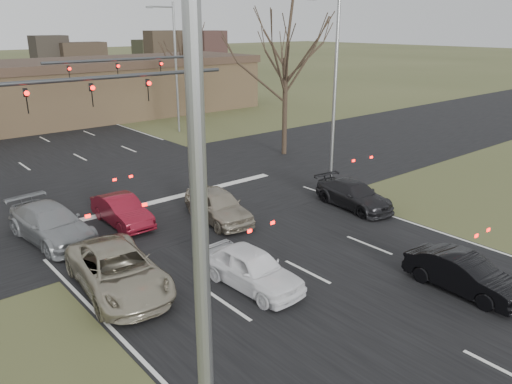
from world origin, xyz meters
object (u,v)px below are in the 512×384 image
Objects in this scene: streetlight_right_far at (174,61)px; car_red_ahead at (122,211)px; mast_arm_near at (44,110)px; building at (37,93)px; car_silver_suv at (118,270)px; car_silver_ahead at (218,205)px; streetlight_right_near at (333,80)px; car_charcoal_sedan at (354,195)px; car_white_sedan at (252,268)px; car_black_hatch at (463,274)px; car_grey_ahead at (51,224)px; streetlight_left at (216,292)px; mast_arm_far at (165,75)px.

streetlight_right_far is 2.61× the size of car_red_ahead.
building is at bearing 73.87° from mast_arm_near.
car_silver_ahead reaches higher than car_silver_suv.
streetlight_right_near is 2.33× the size of car_charcoal_sedan.
car_charcoal_sedan is 1.12× the size of car_red_ahead.
car_silver_suv reaches higher than car_white_sedan.
car_white_sedan is (3.09, -9.49, -4.40)m from mast_arm_near.
car_black_hatch is at bearing -102.65° from streetlight_right_far.
mast_arm_near is 3.17× the size of car_black_hatch.
car_white_sedan is 0.93× the size of car_charcoal_sedan.
streetlight_right_far reaches higher than car_charcoal_sedan.
building is at bearing 82.71° from car_silver_suv.
mast_arm_near is at bearing 156.77° from car_charcoal_sedan.
car_grey_ahead is (-0.73, -1.36, -4.35)m from mast_arm_near.
streetlight_right_near is (17.64, 14.00, 0.00)m from streetlight_left.
streetlight_right_far is 20.48m from car_red_ahead.
mast_arm_far is 1.11× the size of streetlight_left.
mast_arm_far is 21.04m from car_silver_suv.
car_white_sedan is at bearing 48.32° from streetlight_left.
car_silver_ahead is at bearing 31.58° from car_silver_suv.
streetlight_left is 1.94× the size of car_silver_suv.
building reaches higher than car_red_ahead.
mast_arm_near reaches higher than car_grey_ahead.
streetlight_right_far is at bearing 60.54° from car_silver_suv.
car_red_ahead is (-5.00, -26.59, -2.03)m from building.
mast_arm_far is at bearing 60.94° from streetlight_left.
car_red_ahead is at bearing 69.31° from streetlight_left.
streetlight_right_near is (2.64, -13.00, 0.57)m from mast_arm_far.
streetlight_right_near is 2.36× the size of car_silver_ahead.
building is at bearing 104.63° from car_charcoal_sedan.
streetlight_right_near reaches higher than car_white_sedan.
car_silver_suv is 1.04× the size of car_grey_ahead.
mast_arm_far reaches higher than car_silver_ahead.
car_silver_suv is (-14.97, -20.86, -4.87)m from streetlight_right_far.
car_black_hatch is at bearing -61.32° from car_grey_ahead.
car_black_hatch is (8.23, -14.17, -4.44)m from mast_arm_near.
building is 28.97m from streetlight_right_near.
car_grey_ahead is at bearing 99.42° from car_silver_suv.
car_charcoal_sedan is (-2.32, -3.71, -4.96)m from streetlight_right_near.
streetlight_left is 11.69m from car_silver_suv.
mast_arm_far is 2.91× the size of car_black_hatch.
car_red_ahead is (-12.32, -15.59, -4.95)m from streetlight_right_far.
car_black_hatch is 15.64m from car_grey_ahead.
car_silver_suv reaches higher than car_black_hatch.
car_charcoal_sedan is (4.50, -31.71, -2.04)m from building.
streetlight_left is 19.11m from car_charcoal_sedan.
mast_arm_far is at bearing 36.81° from car_grey_ahead.
mast_arm_far is 2.60× the size of car_charcoal_sedan.
car_silver_ahead is (5.73, -3.94, -4.35)m from mast_arm_near.
building reaches higher than car_grey_ahead.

